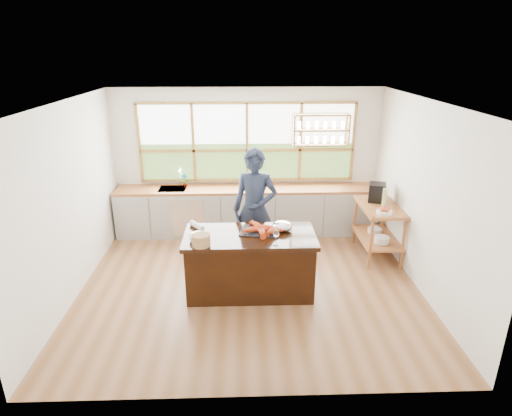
{
  "coord_description": "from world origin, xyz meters",
  "views": [
    {
      "loc": [
        -0.09,
        -5.68,
        3.36
      ],
      "look_at": [
        0.1,
        0.15,
        1.17
      ],
      "focal_mm": 30.0,
      "sensor_mm": 36.0,
      "label": 1
    }
  ],
  "objects_px": {
    "island": "(250,263)",
    "cook": "(255,210)",
    "wicker_basket": "(201,240)",
    "espresso_machine": "(377,192)"
  },
  "relations": [
    {
      "from": "island",
      "to": "espresso_machine",
      "type": "bearing_deg",
      "value": 31.4
    },
    {
      "from": "espresso_machine",
      "to": "wicker_basket",
      "type": "bearing_deg",
      "value": -132.63
    },
    {
      "from": "island",
      "to": "cook",
      "type": "relative_size",
      "value": 0.95
    },
    {
      "from": "island",
      "to": "cook",
      "type": "bearing_deg",
      "value": 83.08
    },
    {
      "from": "island",
      "to": "wicker_basket",
      "type": "bearing_deg",
      "value": -153.02
    },
    {
      "from": "island",
      "to": "wicker_basket",
      "type": "relative_size",
      "value": 7.48
    },
    {
      "from": "cook",
      "to": "espresso_machine",
      "type": "height_order",
      "value": "cook"
    },
    {
      "from": "cook",
      "to": "wicker_basket",
      "type": "xyz_separation_m",
      "value": [
        -0.75,
        -1.13,
        0.01
      ]
    },
    {
      "from": "cook",
      "to": "wicker_basket",
      "type": "distance_m",
      "value": 1.36
    },
    {
      "from": "espresso_machine",
      "to": "wicker_basket",
      "type": "relative_size",
      "value": 1.26
    }
  ]
}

